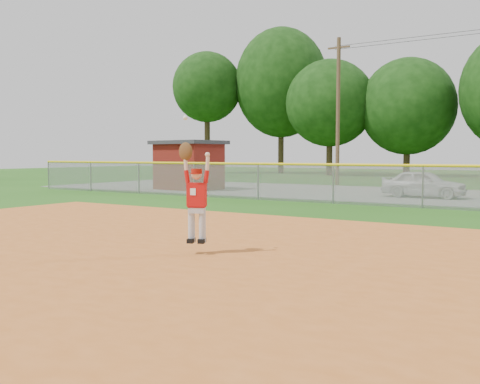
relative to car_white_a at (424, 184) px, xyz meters
name	(u,v)px	position (x,y,z in m)	size (l,w,h in m)	color
ground	(295,252)	(1.02, -14.51, -0.63)	(120.00, 120.00, 0.00)	#205212
clay_infield	(203,283)	(1.02, -17.51, -0.61)	(24.00, 16.00, 0.04)	#BB5E21
parking_strip	(455,197)	(1.02, 1.49, -0.61)	(44.00, 10.00, 0.03)	slate
car_white_a	(424,184)	(0.00, 0.00, 0.00)	(1.41, 3.50, 1.19)	silver
utility_shed	(189,165)	(-11.98, -1.01, 0.71)	(3.82, 3.15, 2.62)	#60130D
outfield_fence	(423,183)	(1.02, -4.51, 0.26)	(40.06, 0.10, 1.55)	gray
ballplayer	(195,193)	(-0.39, -15.82, 0.54)	(0.61, 0.35, 2.35)	silver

